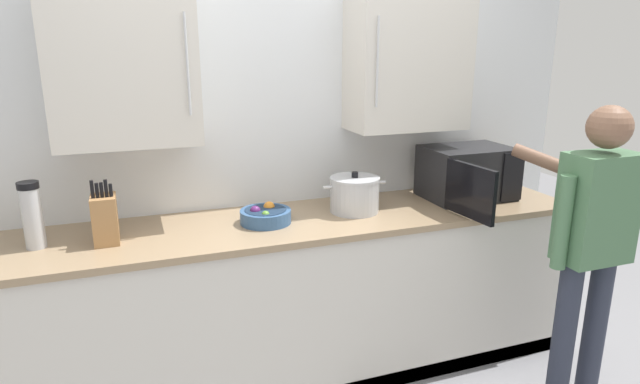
# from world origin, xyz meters

# --- Properties ---
(back_wall_tiled) EXTENTS (3.87, 0.44, 2.72)m
(back_wall_tiled) POSITION_xyz_m (0.00, 1.23, 1.45)
(back_wall_tiled) COLOR silver
(back_wall_tiled) RESTS_ON ground_plane
(counter_unit) EXTENTS (3.25, 0.67, 0.93)m
(counter_unit) POSITION_xyz_m (0.00, 0.90, 0.46)
(counter_unit) COLOR beige
(counter_unit) RESTS_ON ground_plane
(microwave_oven) EXTENTS (0.52, 0.73, 0.31)m
(microwave_oven) POSITION_xyz_m (1.09, 0.94, 1.08)
(microwave_oven) COLOR black
(microwave_oven) RESTS_ON counter_unit
(thermos_flask) EXTENTS (0.09, 0.09, 0.31)m
(thermos_flask) POSITION_xyz_m (-1.20, 0.91, 1.09)
(thermos_flask) COLOR #B7BABF
(thermos_flask) RESTS_ON counter_unit
(stock_pot) EXTENTS (0.37, 0.27, 0.22)m
(stock_pot) POSITION_xyz_m (0.38, 0.92, 1.03)
(stock_pot) COLOR #B7BABF
(stock_pot) RESTS_ON counter_unit
(fruit_bowl) EXTENTS (0.26, 0.26, 0.10)m
(fruit_bowl) POSITION_xyz_m (-0.13, 0.90, 0.97)
(fruit_bowl) COLOR #335684
(fruit_bowl) RESTS_ON counter_unit
(knife_block) EXTENTS (0.11, 0.15, 0.31)m
(knife_block) POSITION_xyz_m (-0.90, 0.87, 1.05)
(knife_block) COLOR #A37547
(knife_block) RESTS_ON counter_unit
(person_figure) EXTENTS (0.44, 0.59, 1.56)m
(person_figure) POSITION_xyz_m (1.29, 0.16, 0.93)
(person_figure) COLOR #282D3D
(person_figure) RESTS_ON ground_plane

